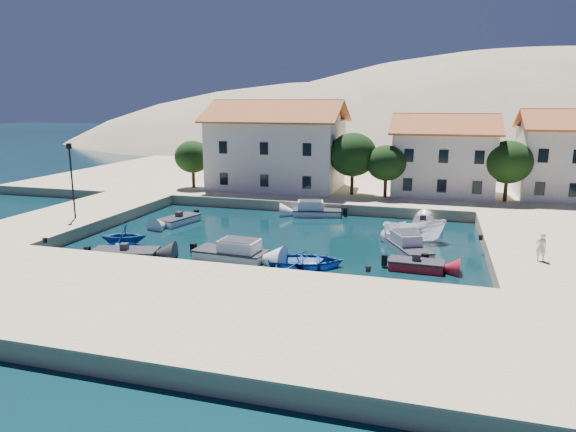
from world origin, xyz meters
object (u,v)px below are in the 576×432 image
(building_left, at_px, (277,144))
(building_right, at_px, (568,153))
(cabin_cruiser_south, at_px, (230,252))
(lamppost, at_px, (71,173))
(building_mid, at_px, (443,154))
(rowboat_south, at_px, (306,266))
(cabin_cruiser_east, at_px, (409,247))
(pedestrian, at_px, (541,247))
(boat_east, at_px, (414,242))

(building_left, bearing_deg, building_right, 3.81)
(building_right, distance_m, cabin_cruiser_south, 37.04)
(lamppost, xyz_separation_m, cabin_cruiser_south, (15.72, -4.12, -4.28))
(building_right, bearing_deg, building_mid, -175.24)
(rowboat_south, bearing_deg, cabin_cruiser_south, 74.15)
(building_left, bearing_deg, rowboat_south, -68.43)
(building_mid, height_order, cabin_cruiser_east, building_mid)
(cabin_cruiser_south, relative_size, rowboat_south, 1.05)
(building_left, xyz_separation_m, pedestrian, (23.83, -22.10, -4.07))
(building_left, bearing_deg, lamppost, -119.90)
(lamppost, bearing_deg, cabin_cruiser_south, -14.69)
(rowboat_south, distance_m, pedestrian, 14.52)
(building_right, distance_m, lamppost, 46.98)
(cabin_cruiser_east, bearing_deg, rowboat_south, 101.26)
(lamppost, distance_m, cabin_cruiser_east, 27.71)
(building_mid, relative_size, pedestrian, 6.03)
(building_mid, height_order, cabin_cruiser_south, building_mid)
(building_left, bearing_deg, building_mid, 3.18)
(cabin_cruiser_east, bearing_deg, lamppost, 65.08)
(cabin_cruiser_south, bearing_deg, cabin_cruiser_east, 26.61)
(pedestrian, bearing_deg, lamppost, -11.29)
(cabin_cruiser_east, distance_m, pedestrian, 8.49)
(building_left, bearing_deg, cabin_cruiser_south, -80.09)
(building_mid, relative_size, cabin_cruiser_east, 2.13)
(cabin_cruiser_south, bearing_deg, building_mid, 66.18)
(cabin_cruiser_south, height_order, cabin_cruiser_east, same)
(building_mid, height_order, rowboat_south, building_mid)
(rowboat_south, bearing_deg, pedestrian, -95.68)
(building_mid, xyz_separation_m, lamppost, (-29.50, -21.00, -0.47))
(lamppost, bearing_deg, building_mid, 35.45)
(boat_east, relative_size, pedestrian, 2.81)
(pedestrian, bearing_deg, building_mid, -83.72)
(rowboat_south, distance_m, boat_east, 10.41)
(lamppost, bearing_deg, building_left, 60.10)
(lamppost, xyz_separation_m, pedestrian, (35.33, -2.10, -2.88))
(building_right, height_order, cabin_cruiser_south, building_right)
(rowboat_south, xyz_separation_m, boat_east, (6.46, 8.16, 0.00))
(lamppost, height_order, cabin_cruiser_south, lamppost)
(building_left, xyz_separation_m, cabin_cruiser_east, (15.87, -19.49, -5.46))
(cabin_cruiser_south, height_order, pedestrian, pedestrian)
(building_left, distance_m, building_mid, 18.04)
(building_mid, bearing_deg, building_left, -176.82)
(boat_east, bearing_deg, pedestrian, -145.17)
(cabin_cruiser_south, xyz_separation_m, pedestrian, (19.62, 2.02, 1.39))
(building_right, xyz_separation_m, cabin_cruiser_east, (-14.13, -21.49, -5.00))
(building_mid, xyz_separation_m, pedestrian, (5.83, -23.10, -3.35))
(building_left, xyz_separation_m, building_right, (30.00, 2.00, -0.46))
(cabin_cruiser_south, height_order, rowboat_south, cabin_cruiser_south)
(lamppost, xyz_separation_m, boat_east, (27.55, 3.90, -4.75))
(building_mid, bearing_deg, building_right, 4.76)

